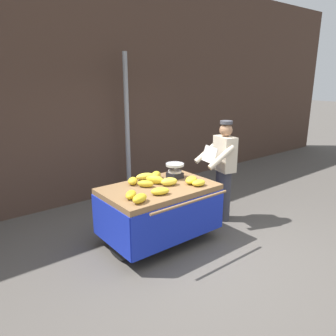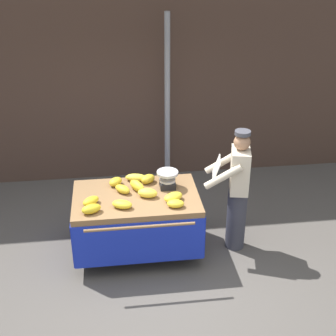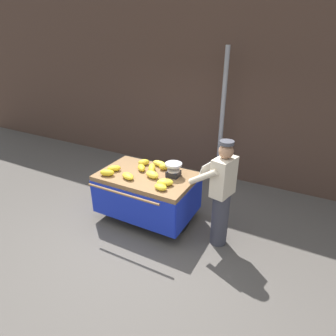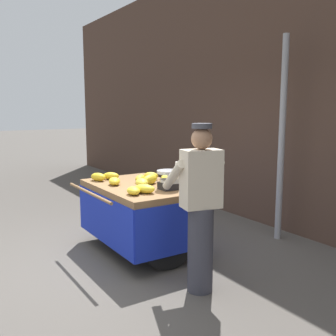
# 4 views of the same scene
# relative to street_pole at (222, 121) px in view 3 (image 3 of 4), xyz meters

# --- Properties ---
(ground_plane) EXTENTS (60.00, 60.00, 0.00)m
(ground_plane) POSITION_rel_street_pole_xyz_m (-0.43, -2.59, -1.42)
(ground_plane) COLOR #514C47
(back_wall) EXTENTS (16.00, 0.24, 4.37)m
(back_wall) POSITION_rel_street_pole_xyz_m (-0.43, 0.47, 0.76)
(back_wall) COLOR #473328
(back_wall) RESTS_ON ground
(street_pole) EXTENTS (0.09, 0.09, 2.85)m
(street_pole) POSITION_rel_street_pole_xyz_m (0.00, 0.00, 0.00)
(street_pole) COLOR gray
(street_pole) RESTS_ON ground
(banana_cart) EXTENTS (1.63, 1.23, 0.88)m
(banana_cart) POSITION_rel_street_pole_xyz_m (-0.65, -1.90, -0.78)
(banana_cart) COLOR olive
(banana_cart) RESTS_ON ground
(weighing_scale) EXTENTS (0.28, 0.28, 0.24)m
(weighing_scale) POSITION_rel_street_pole_xyz_m (-0.22, -1.73, -0.43)
(weighing_scale) COLOR black
(weighing_scale) RESTS_ON banana_cart
(banana_bunch_0) EXTENTS (0.24, 0.24, 0.11)m
(banana_bunch_0) POSITION_rel_street_pole_xyz_m (-0.89, -1.59, -0.49)
(banana_bunch_0) COLOR gold
(banana_bunch_0) RESTS_ON banana_cart
(banana_bunch_1) EXTENTS (0.28, 0.22, 0.11)m
(banana_bunch_1) POSITION_rel_street_pole_xyz_m (-0.50, -1.95, -0.49)
(banana_bunch_1) COLOR yellow
(banana_bunch_1) RESTS_ON banana_cart
(banana_bunch_2) EXTENTS (0.30, 0.26, 0.11)m
(banana_bunch_2) POSITION_rel_street_pole_xyz_m (-0.19, -2.08, -0.49)
(banana_bunch_2) COLOR yellow
(banana_bunch_2) RESTS_ON banana_cart
(banana_bunch_3) EXTENTS (0.27, 0.21, 0.11)m
(banana_bunch_3) POSITION_rel_street_pole_xyz_m (-1.20, -2.24, -0.49)
(banana_bunch_3) COLOR gold
(banana_bunch_3) RESTS_ON banana_cart
(banana_bunch_4) EXTENTS (0.24, 0.30, 0.13)m
(banana_bunch_4) POSITION_rel_street_pole_xyz_m (-0.62, -1.76, -0.48)
(banana_bunch_4) COLOR yellow
(banana_bunch_4) RESTS_ON banana_cart
(banana_bunch_5) EXTENTS (0.25, 0.24, 0.12)m
(banana_bunch_5) POSITION_rel_street_pole_xyz_m (-0.46, -1.57, -0.49)
(banana_bunch_5) COLOR gold
(banana_bunch_5) RESTS_ON banana_cart
(banana_bunch_6) EXTENTS (0.23, 0.17, 0.09)m
(banana_bunch_6) POSITION_rel_street_pole_xyz_m (-0.18, -2.23, -0.50)
(banana_bunch_6) COLOR yellow
(banana_bunch_6) RESTS_ON banana_cart
(banana_bunch_7) EXTENTS (0.31, 0.18, 0.10)m
(banana_bunch_7) POSITION_rel_street_pole_xyz_m (-0.62, -1.50, -0.49)
(banana_bunch_7) COLOR yellow
(banana_bunch_7) RESTS_ON banana_cart
(banana_bunch_8) EXTENTS (0.25, 0.26, 0.10)m
(banana_bunch_8) POSITION_rel_street_pole_xyz_m (-0.81, -1.79, -0.49)
(banana_bunch_8) COLOR gold
(banana_bunch_8) RESTS_ON banana_cart
(banana_bunch_9) EXTENTS (0.29, 0.23, 0.10)m
(banana_bunch_9) POSITION_rel_street_pole_xyz_m (-0.83, -2.17, -0.50)
(banana_bunch_9) COLOR yellow
(banana_bunch_9) RESTS_ON banana_cart
(banana_bunch_10) EXTENTS (0.26, 0.25, 0.10)m
(banana_bunch_10) POSITION_rel_street_pole_xyz_m (-1.21, -2.04, -0.49)
(banana_bunch_10) COLOR gold
(banana_bunch_10) RESTS_ON banana_cart
(vendor_person) EXTENTS (0.65, 0.60, 1.71)m
(vendor_person) POSITION_rel_street_pole_xyz_m (0.67, -1.93, -0.55)
(vendor_person) COLOR #383842
(vendor_person) RESTS_ON ground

